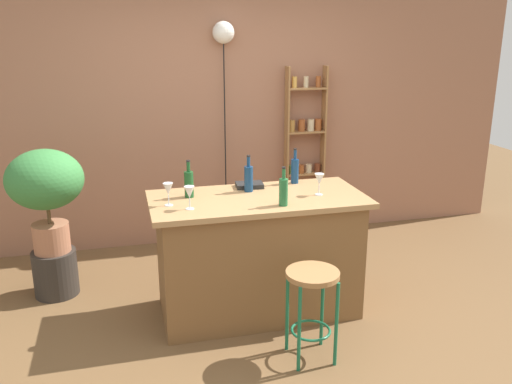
% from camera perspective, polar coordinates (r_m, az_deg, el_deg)
% --- Properties ---
extents(ground, '(12.00, 12.00, 0.00)m').
position_cam_1_polar(ground, '(4.14, 1.26, -14.17)').
color(ground, brown).
extents(back_wall, '(6.40, 0.10, 2.80)m').
position_cam_1_polar(back_wall, '(5.50, -4.18, 9.11)').
color(back_wall, '#9E6B51').
rests_on(back_wall, ground).
extents(kitchen_counter, '(1.61, 0.76, 0.93)m').
position_cam_1_polar(kitchen_counter, '(4.18, 0.19, -6.58)').
color(kitchen_counter, brown).
rests_on(kitchen_counter, ground).
extents(bar_stool, '(0.35, 0.35, 0.63)m').
position_cam_1_polar(bar_stool, '(3.61, 5.92, -10.58)').
color(bar_stool, '#196642').
rests_on(bar_stool, ground).
extents(spice_shelf, '(0.42, 0.13, 1.78)m').
position_cam_1_polar(spice_shelf, '(5.69, 5.16, 4.27)').
color(spice_shelf, '#9E7042').
rests_on(spice_shelf, ground).
extents(plant_stool, '(0.36, 0.36, 0.38)m').
position_cam_1_polar(plant_stool, '(4.84, -20.35, -7.95)').
color(plant_stool, '#2D2823').
rests_on(plant_stool, ground).
extents(potted_plant, '(0.60, 0.54, 0.85)m').
position_cam_1_polar(potted_plant, '(4.59, -21.28, 0.57)').
color(potted_plant, '#A86B4C').
rests_on(potted_plant, plant_stool).
extents(bottle_olive_oil, '(0.07, 0.07, 0.28)m').
position_cam_1_polar(bottle_olive_oil, '(4.02, -7.07, 0.91)').
color(bottle_olive_oil, '#194C23').
rests_on(bottle_olive_oil, kitchen_counter).
extents(bottle_wine_red, '(0.07, 0.07, 0.28)m').
position_cam_1_polar(bottle_wine_red, '(4.13, -0.79, 1.50)').
color(bottle_wine_red, navy).
rests_on(bottle_wine_red, kitchen_counter).
extents(bottle_vinegar, '(0.06, 0.06, 0.29)m').
position_cam_1_polar(bottle_vinegar, '(4.37, 4.11, 2.31)').
color(bottle_vinegar, navy).
rests_on(bottle_vinegar, kitchen_counter).
extents(bottle_soda_blue, '(0.06, 0.06, 0.28)m').
position_cam_1_polar(bottle_soda_blue, '(3.80, 2.91, 0.10)').
color(bottle_soda_blue, '#236638').
rests_on(bottle_soda_blue, kitchen_counter).
extents(wine_glass_left, '(0.07, 0.07, 0.16)m').
position_cam_1_polar(wine_glass_left, '(3.74, -7.03, -0.10)').
color(wine_glass_left, silver).
rests_on(wine_glass_left, kitchen_counter).
extents(wine_glass_center, '(0.07, 0.07, 0.16)m').
position_cam_1_polar(wine_glass_center, '(4.07, 6.67, 1.29)').
color(wine_glass_center, silver).
rests_on(wine_glass_center, kitchen_counter).
extents(wine_glass_right, '(0.07, 0.07, 0.16)m').
position_cam_1_polar(wine_glass_right, '(3.84, -9.24, 0.26)').
color(wine_glass_right, silver).
rests_on(wine_glass_right, kitchen_counter).
extents(cookbook, '(0.22, 0.17, 0.03)m').
position_cam_1_polar(cookbook, '(4.26, -0.68, 0.73)').
color(cookbook, black).
rests_on(cookbook, kitchen_counter).
extents(pendant_globe_light, '(0.21, 0.21, 2.20)m').
position_cam_1_polar(pendant_globe_light, '(5.36, -3.45, 16.07)').
color(pendant_globe_light, black).
rests_on(pendant_globe_light, ground).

